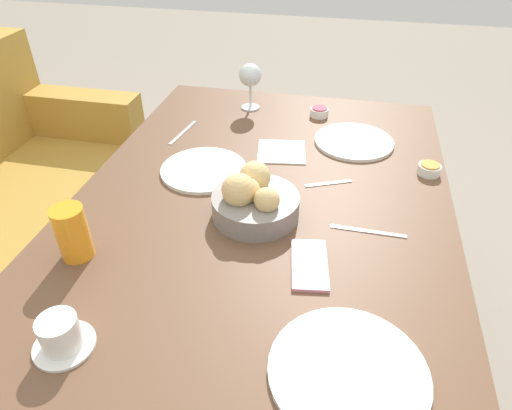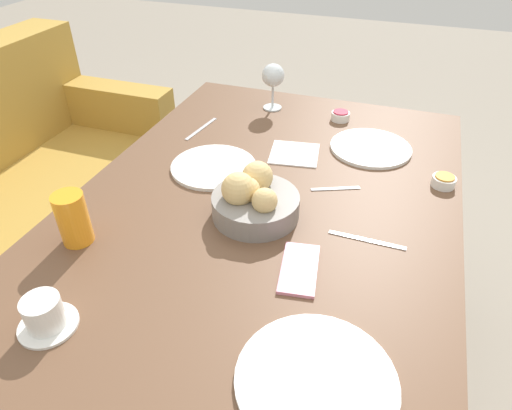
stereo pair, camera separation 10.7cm
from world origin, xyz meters
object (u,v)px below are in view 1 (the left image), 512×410
Objects in this scene: plate_far_center at (204,170)px; plate_near_right at (354,141)px; knife_silver at (368,231)px; wine_glass at (250,77)px; juice_glass at (72,233)px; spoon_coffee at (328,183)px; napkin at (282,152)px; bread_basket at (254,199)px; cell_phone at (310,264)px; coffee_cup at (61,335)px; fork_silver at (183,132)px; plate_near_left at (348,372)px; jam_bowl_berry at (319,112)px; jam_bowl_honey at (429,169)px.

plate_near_right is at bearing -57.48° from plate_far_center.
wine_glass is at bearing 34.37° from knife_silver.
juice_glass is 1.00× the size of spoon_coffee.
plate_near_right is 1.52× the size of wine_glass.
plate_far_center reaches higher than napkin.
bread_basket is 1.21× the size of knife_silver.
plate_near_right reaches higher than spoon_coffee.
bread_basket is at bearing 45.77° from cell_phone.
knife_silver is at bearing -49.76° from coffee_cup.
plate_far_center reaches higher than spoon_coffee.
bread_basket is 0.48m from fork_silver.
plate_far_center is 0.48m from knife_silver.
coffee_cup is (-0.05, 0.48, 0.02)m from plate_near_left.
plate_near_right is at bearing -27.78° from bread_basket.
coffee_cup is 0.66m from knife_silver.
juice_glass is 1.14× the size of coffee_cup.
bread_basket is 1.71× the size of juice_glass.
plate_far_center is 0.50m from jam_bowl_berry.
jam_bowl_honey is 0.38× the size of cell_phone.
plate_far_center is 2.22× the size of coffee_cup.
spoon_coffee is (-0.24, 0.06, -0.00)m from plate_near_right.
jam_bowl_berry is at bearing -16.79° from napkin.
plate_near_left is at bearing -143.80° from fork_silver.
juice_glass is 0.77× the size of napkin.
napkin is (0.14, 0.15, 0.00)m from spoon_coffee.
plate_far_center reaches higher than cell_phone.
plate_far_center is 0.25m from fork_silver.
spoon_coffee is (0.56, 0.08, -0.00)m from plate_near_left.
plate_near_left is at bearing -178.26° from plate_near_right.
juice_glass is at bearing 73.80° from plate_near_left.
bread_basket is 0.59m from jam_bowl_berry.
spoon_coffee is at bearing -133.20° from napkin.
jam_bowl_berry is at bearing -18.12° from coffee_cup.
napkin is (0.32, 0.26, 0.00)m from knife_silver.
napkin reaches higher than knife_silver.
plate_near_right is at bearing -41.20° from juice_glass.
plate_near_right reaches higher than knife_silver.
coffee_cup is at bearing -155.82° from juice_glass.
plate_near_right is (0.42, -0.22, -0.04)m from bread_basket.
fork_silver is 1.40× the size of spoon_coffee.
juice_glass reaches higher than coffee_cup.
jam_bowl_honey reaches higher than plate_far_center.
plate_near_right is 1.01× the size of plate_far_center.
coffee_cup reaches higher than spoon_coffee.
fork_silver is (0.76, 0.55, -0.00)m from plate_near_left.
plate_near_left is 1.68× the size of napkin.
jam_bowl_berry reaches higher than plate_near_right.
fork_silver and spoon_coffee have the same top height.
juice_glass reaches higher than cell_phone.
plate_far_center is at bearing -5.81° from coffee_cup.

